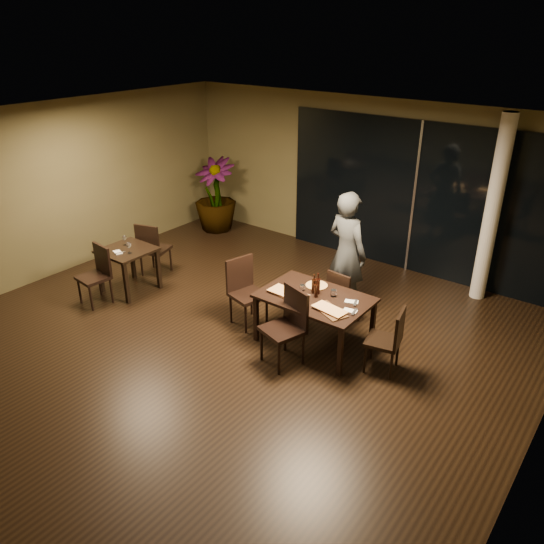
{
  "coord_description": "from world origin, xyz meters",
  "views": [
    {
      "loc": [
        4.43,
        -4.67,
        4.19
      ],
      "look_at": [
        0.44,
        0.56,
        1.05
      ],
      "focal_mm": 35.0,
      "sensor_mm": 36.0,
      "label": 1
    }
  ],
  "objects_px": {
    "chair_main_near": "(288,322)",
    "bottle_b": "(316,289)",
    "side_table": "(128,256)",
    "chair_main_left": "(245,288)",
    "chair_side_far": "(152,247)",
    "chair_side_near": "(97,271)",
    "diner": "(347,253)",
    "chair_main_far": "(342,295)",
    "potted_plant": "(215,195)",
    "chair_main_right": "(390,338)",
    "bottle_a": "(314,284)",
    "main_table": "(315,301)",
    "bottle_c": "(318,284)"
  },
  "relations": [
    {
      "from": "chair_main_near",
      "to": "bottle_b",
      "type": "distance_m",
      "value": 0.63
    },
    {
      "from": "side_table",
      "to": "chair_main_near",
      "type": "distance_m",
      "value": 3.35
    },
    {
      "from": "chair_main_left",
      "to": "chair_side_far",
      "type": "bearing_deg",
      "value": 98.71
    },
    {
      "from": "chair_side_near",
      "to": "diner",
      "type": "relative_size",
      "value": 0.49
    },
    {
      "from": "chair_main_far",
      "to": "diner",
      "type": "distance_m",
      "value": 0.67
    },
    {
      "from": "potted_plant",
      "to": "bottle_b",
      "type": "xyz_separation_m",
      "value": [
        4.22,
        -2.53,
        0.09
      ]
    },
    {
      "from": "side_table",
      "to": "bottle_b",
      "type": "distance_m",
      "value": 3.46
    },
    {
      "from": "chair_main_right",
      "to": "chair_side_near",
      "type": "xyz_separation_m",
      "value": [
        -4.6,
        -1.1,
        0.03
      ]
    },
    {
      "from": "chair_main_right",
      "to": "chair_side_near",
      "type": "height_order",
      "value": "chair_side_near"
    },
    {
      "from": "chair_side_near",
      "to": "bottle_a",
      "type": "relative_size",
      "value": 3.38
    },
    {
      "from": "chair_main_left",
      "to": "chair_side_near",
      "type": "bearing_deg",
      "value": 127.03
    },
    {
      "from": "side_table",
      "to": "chair_side_far",
      "type": "distance_m",
      "value": 0.64
    },
    {
      "from": "main_table",
      "to": "side_table",
      "type": "xyz_separation_m",
      "value": [
        -3.4,
        -0.5,
        -0.05
      ]
    },
    {
      "from": "main_table",
      "to": "chair_main_near",
      "type": "relative_size",
      "value": 1.43
    },
    {
      "from": "main_table",
      "to": "chair_main_far",
      "type": "xyz_separation_m",
      "value": [
        0.03,
        0.7,
        -0.19
      ]
    },
    {
      "from": "chair_main_far",
      "to": "bottle_c",
      "type": "relative_size",
      "value": 2.83
    },
    {
      "from": "main_table",
      "to": "chair_main_far",
      "type": "relative_size",
      "value": 1.71
    },
    {
      "from": "chair_main_near",
      "to": "main_table",
      "type": "bearing_deg",
      "value": 102.23
    },
    {
      "from": "chair_main_near",
      "to": "bottle_c",
      "type": "bearing_deg",
      "value": 105.02
    },
    {
      "from": "bottle_b",
      "to": "chair_main_left",
      "type": "bearing_deg",
      "value": -174.17
    },
    {
      "from": "diner",
      "to": "bottle_a",
      "type": "bearing_deg",
      "value": 107.62
    },
    {
      "from": "main_table",
      "to": "side_table",
      "type": "bearing_deg",
      "value": -171.63
    },
    {
      "from": "potted_plant",
      "to": "side_table",
      "type": "bearing_deg",
      "value": -75.08
    },
    {
      "from": "chair_side_far",
      "to": "bottle_a",
      "type": "height_order",
      "value": "bottle_a"
    },
    {
      "from": "chair_main_near",
      "to": "bottle_c",
      "type": "relative_size",
      "value": 3.4
    },
    {
      "from": "side_table",
      "to": "chair_main_near",
      "type": "bearing_deg",
      "value": -1.0
    },
    {
      "from": "chair_main_far",
      "to": "bottle_b",
      "type": "height_order",
      "value": "bottle_b"
    },
    {
      "from": "main_table",
      "to": "chair_main_left",
      "type": "height_order",
      "value": "chair_main_left"
    },
    {
      "from": "chair_main_right",
      "to": "diner",
      "type": "height_order",
      "value": "diner"
    },
    {
      "from": "side_table",
      "to": "diner",
      "type": "distance_m",
      "value": 3.64
    },
    {
      "from": "chair_main_far",
      "to": "bottle_b",
      "type": "xyz_separation_m",
      "value": [
        -0.02,
        -0.7,
        0.39
      ]
    },
    {
      "from": "chair_side_near",
      "to": "bottle_a",
      "type": "height_order",
      "value": "bottle_a"
    },
    {
      "from": "chair_main_near",
      "to": "bottle_a",
      "type": "bearing_deg",
      "value": 109.48
    },
    {
      "from": "chair_main_left",
      "to": "chair_main_right",
      "type": "height_order",
      "value": "chair_main_left"
    },
    {
      "from": "chair_main_right",
      "to": "diner",
      "type": "relative_size",
      "value": 0.47
    },
    {
      "from": "side_table",
      "to": "chair_side_near",
      "type": "xyz_separation_m",
      "value": [
        -0.06,
        -0.57,
        -0.09
      ]
    },
    {
      "from": "chair_side_far",
      "to": "bottle_b",
      "type": "distance_m",
      "value": 3.55
    },
    {
      "from": "main_table",
      "to": "chair_side_near",
      "type": "bearing_deg",
      "value": -162.89
    },
    {
      "from": "chair_main_far",
      "to": "bottle_b",
      "type": "distance_m",
      "value": 0.8
    },
    {
      "from": "side_table",
      "to": "chair_main_near",
      "type": "xyz_separation_m",
      "value": [
        3.35,
        -0.06,
        -0.04
      ]
    },
    {
      "from": "chair_main_left",
      "to": "potted_plant",
      "type": "relative_size",
      "value": 0.65
    },
    {
      "from": "side_table",
      "to": "chair_side_near",
      "type": "distance_m",
      "value": 0.58
    },
    {
      "from": "bottle_a",
      "to": "chair_main_right",
      "type": "bearing_deg",
      "value": -2.22
    },
    {
      "from": "chair_main_right",
      "to": "main_table",
      "type": "bearing_deg",
      "value": -100.42
    },
    {
      "from": "main_table",
      "to": "bottle_a",
      "type": "xyz_separation_m",
      "value": [
        -0.07,
        0.08,
        0.22
      ]
    },
    {
      "from": "chair_side_near",
      "to": "chair_side_far",
      "type": "bearing_deg",
      "value": 98.85
    },
    {
      "from": "chair_side_near",
      "to": "bottle_c",
      "type": "bearing_deg",
      "value": 24.74
    },
    {
      "from": "chair_side_near",
      "to": "bottle_b",
      "type": "relative_size",
      "value": 3.76
    },
    {
      "from": "bottle_c",
      "to": "chair_side_far",
      "type": "bearing_deg",
      "value": 179.54
    },
    {
      "from": "main_table",
      "to": "diner",
      "type": "xyz_separation_m",
      "value": [
        -0.17,
        1.13,
        0.29
      ]
    }
  ]
}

